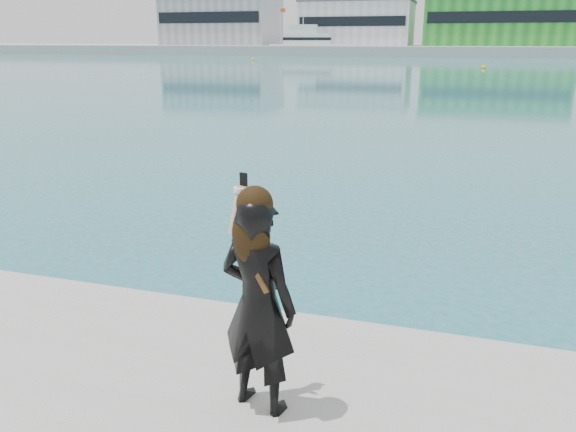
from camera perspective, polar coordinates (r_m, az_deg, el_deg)
name	(u,v)px	position (r m, az deg, el deg)	size (l,w,h in m)	color
far_quay	(457,50)	(133.77, 16.82, 15.81)	(320.00, 40.00, 2.00)	#9E9E99
warehouse_grey_left	(222,20)	(143.60, -6.75, 19.18)	(26.52, 16.36, 11.50)	gray
warehouse_white	(358,23)	(133.93, 7.08, 18.86)	(24.48, 15.35, 9.50)	silver
warehouse_green	(500,20)	(131.91, 20.70, 18.17)	(30.60, 16.36, 10.50)	#208228
flagpole_left	(281,24)	(131.01, -0.75, 18.92)	(1.28, 0.16, 8.00)	silver
motor_yacht	(310,44)	(123.17, 2.24, 17.03)	(18.12, 7.85, 8.18)	white
buoy_near	(484,69)	(72.85, 19.26, 13.96)	(0.50, 0.50, 0.50)	yellow
buoy_far	(253,61)	(94.77, -3.58, 15.47)	(0.50, 0.50, 0.50)	yellow
woman	(258,299)	(3.88, -3.10, -8.43)	(0.64, 0.50, 1.67)	black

